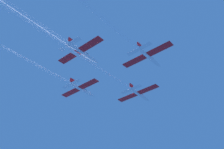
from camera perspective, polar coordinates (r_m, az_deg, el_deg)
name	(u,v)px	position (r m, az deg, el deg)	size (l,w,h in m)	color
jet_lead	(96,66)	(90.31, -3.63, 1.81)	(19.01, 78.26, 3.15)	white
jet_left_wing	(32,63)	(94.03, -17.20, 2.47)	(19.01, 73.45, 3.15)	white
jet_right_wing	(97,14)	(73.97, -3.38, 13.23)	(19.01, 77.51, 3.15)	white
jet_slot	(13,7)	(76.92, -20.99, 13.81)	(19.01, 78.11, 3.15)	white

